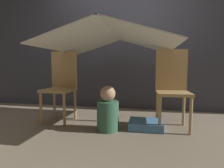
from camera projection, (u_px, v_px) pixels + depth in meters
The scene contains 7 objects.
ground_plane at pixel (111, 127), 2.28m from camera, with size 8.80×8.80×0.00m, color gray.
wall_back at pixel (123, 42), 3.24m from camera, with size 7.00×0.05×2.50m.
chair_left at pixel (61, 83), 2.54m from camera, with size 0.40×0.40×1.01m.
chair_right at pixel (172, 85), 2.24m from camera, with size 0.41×0.41×1.01m.
sheet_canopy at pixel (112, 40), 2.25m from camera, with size 1.55×1.44×0.25m.
person_front at pixel (108, 111), 2.14m from camera, with size 0.27×0.27×0.55m.
floor_cushion at pixel (146, 125), 2.21m from camera, with size 0.42×0.33×0.10m.
Camera 1 is at (0.46, -2.18, 0.77)m, focal length 28.00 mm.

